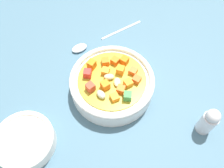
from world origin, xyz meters
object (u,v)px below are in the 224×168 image
(pepper_shaker, at_px, (209,121))
(soup_bowl_main, at_px, (112,83))
(spoon, at_px, (93,42))
(side_bowl_small, at_px, (25,141))

(pepper_shaker, bearing_deg, soup_bowl_main, 85.16)
(pepper_shaker, bearing_deg, spoon, 67.44)
(soup_bowl_main, bearing_deg, pepper_shaker, -94.84)
(side_bowl_small, bearing_deg, soup_bowl_main, -31.75)
(soup_bowl_main, height_order, pepper_shaker, pepper_shaker)
(soup_bowl_main, distance_m, spoon, 0.15)
(soup_bowl_main, bearing_deg, side_bowl_small, 148.25)
(soup_bowl_main, relative_size, side_bowl_small, 1.56)
(side_bowl_small, height_order, pepper_shaker, pepper_shaker)
(soup_bowl_main, xyz_separation_m, pepper_shaker, (-0.02, -0.21, 0.01))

